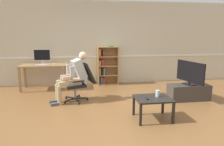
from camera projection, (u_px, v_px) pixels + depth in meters
ground_plane at (111, 113)px, 4.31m from camera, size 18.00×18.00×0.00m
back_wall at (100, 43)px, 6.62m from camera, size 12.00×0.13×2.70m
computer_desk at (44, 68)px, 6.02m from camera, size 1.37×0.64×0.76m
imac_monitor at (42, 56)px, 6.02m from camera, size 0.50×0.14×0.45m
keyboard at (42, 65)px, 5.86m from camera, size 0.38×0.12×0.02m
computer_mouse at (54, 64)px, 5.93m from camera, size 0.06×0.10×0.03m
bookshelf at (106, 66)px, 6.59m from camera, size 0.67×0.29×1.28m
radiator at (76, 75)px, 6.60m from camera, size 0.68×0.08×0.64m
office_chair at (81, 80)px, 5.03m from camera, size 0.83×0.68×0.97m
person_seated at (73, 76)px, 4.92m from camera, size 0.97×0.59×1.23m
tv_stand at (189, 92)px, 5.13m from camera, size 1.02×0.42×0.40m
tv_screen at (190, 73)px, 5.03m from camera, size 0.27×0.91×0.59m
coffee_table at (153, 101)px, 3.93m from camera, size 0.70×0.56×0.44m
drinking_glass at (158, 93)px, 3.97m from camera, size 0.08×0.08×0.13m
spare_remote at (147, 98)px, 3.85m from camera, size 0.05×0.15×0.02m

